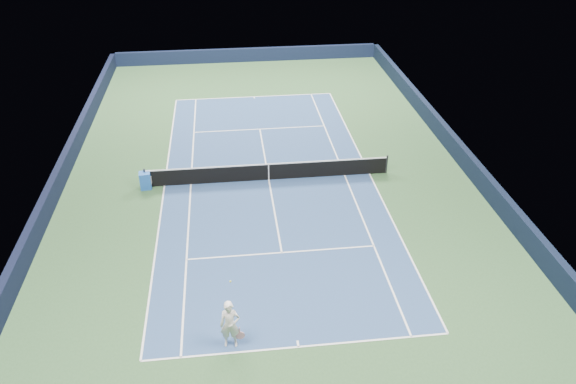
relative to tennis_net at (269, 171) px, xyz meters
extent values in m
plane|color=#2B4C29|center=(0.00, 0.00, -0.50)|extent=(40.00, 40.00, 0.00)
cube|color=#101832|center=(0.00, 19.82, 0.05)|extent=(22.00, 0.35, 1.10)
cube|color=black|center=(10.82, 0.00, 0.05)|extent=(0.35, 40.00, 1.10)
cube|color=black|center=(-10.82, 0.00, 0.05)|extent=(0.35, 40.00, 1.10)
cube|color=navy|center=(0.00, 0.00, -0.50)|extent=(10.97, 23.77, 0.01)
cube|color=white|center=(0.00, 11.88, -0.50)|extent=(10.97, 0.08, 0.00)
cube|color=white|center=(0.00, -11.88, -0.50)|extent=(10.97, 0.08, 0.00)
cube|color=white|center=(5.49, 0.00, -0.50)|extent=(0.08, 23.77, 0.00)
cube|color=white|center=(-5.49, 0.00, -0.50)|extent=(0.08, 23.77, 0.00)
cube|color=white|center=(4.12, 0.00, -0.50)|extent=(0.08, 23.77, 0.00)
cube|color=white|center=(-4.12, 0.00, -0.50)|extent=(0.08, 23.77, 0.00)
cube|color=white|center=(0.00, 6.40, -0.50)|extent=(8.23, 0.08, 0.00)
cube|color=white|center=(0.00, -6.40, -0.50)|extent=(8.23, 0.08, 0.00)
cube|color=white|center=(0.00, 0.00, -0.50)|extent=(0.08, 12.80, 0.00)
cube|color=white|center=(0.00, 11.73, -0.50)|extent=(0.08, 0.30, 0.00)
cube|color=white|center=(0.00, -11.73, -0.50)|extent=(0.08, 0.30, 0.00)
cylinder|color=black|center=(-6.40, 0.00, 0.03)|extent=(0.10, 0.10, 1.07)
cylinder|color=black|center=(6.40, 0.00, 0.03)|extent=(0.10, 0.10, 1.07)
cube|color=black|center=(0.00, 0.00, -0.05)|extent=(12.80, 0.03, 0.91)
cube|color=white|center=(0.00, 0.00, 0.44)|extent=(12.80, 0.04, 0.06)
cube|color=white|center=(0.00, 0.00, -0.05)|extent=(0.05, 0.04, 0.91)
cube|color=#1D53B1|center=(-6.40, -0.12, -0.05)|extent=(0.61, 0.56, 0.92)
cube|color=silver|center=(-6.11, -0.12, -0.05)|extent=(0.04, 0.41, 0.41)
imported|color=silver|center=(-2.35, -11.49, 0.47)|extent=(0.74, 0.52, 1.94)
cylinder|color=pink|center=(-2.03, -11.54, 0.20)|extent=(0.03, 0.03, 0.32)
cylinder|color=black|center=(-2.03, -11.54, -0.04)|extent=(0.32, 0.03, 0.32)
cylinder|color=pink|center=(-2.03, -11.54, -0.04)|extent=(0.34, 0.03, 0.34)
sphere|color=yellow|center=(-2.25, -10.49, 1.55)|extent=(0.07, 0.07, 0.07)
camera|label=1|loc=(-2.02, -25.81, 14.49)|focal=35.00mm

